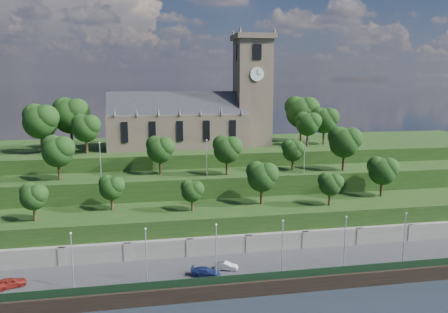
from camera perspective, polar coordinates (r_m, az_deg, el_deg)
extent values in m
plane|color=black|center=(65.50, 1.17, -17.98)|extent=(320.00, 320.00, 0.00)
cube|color=#2D2D30|center=(70.33, 0.17, -15.01)|extent=(160.00, 12.00, 2.00)
cube|color=black|center=(64.95, 1.18, -17.15)|extent=(160.00, 0.50, 2.20)
cube|color=black|center=(64.85, 1.07, -15.71)|extent=(160.00, 0.10, 1.20)
cube|color=slate|center=(75.15, -0.68, -12.07)|extent=(160.00, 2.00, 5.00)
cube|color=slate|center=(74.72, -20.34, -12.86)|extent=(1.20, 0.60, 5.00)
cube|color=slate|center=(73.59, -12.46, -12.81)|extent=(1.20, 0.60, 5.00)
cube|color=slate|center=(73.81, -4.50, -12.53)|extent=(1.20, 0.60, 5.00)
cube|color=slate|center=(75.36, 3.26, -12.02)|extent=(1.20, 0.60, 5.00)
cube|color=slate|center=(78.18, 10.55, -11.35)|extent=(1.20, 0.60, 5.00)
cube|color=slate|center=(82.12, 17.20, -10.58)|extent=(1.20, 0.60, 5.00)
cube|color=slate|center=(87.04, 23.14, -9.77)|extent=(1.20, 0.60, 5.00)
cube|color=#1A3411|center=(80.16, -1.41, -9.49)|extent=(160.00, 12.00, 8.00)
cube|color=#1A3411|center=(89.93, -2.51, -5.98)|extent=(160.00, 10.00, 12.00)
cube|color=#1A3411|center=(109.79, -4.01, -2.25)|extent=(160.00, 32.00, 15.00)
cube|color=brown|center=(103.63, -6.04, 3.43)|extent=(32.00, 12.00, 8.00)
cube|color=#212329|center=(103.25, -6.08, 5.64)|extent=(32.00, 10.18, 10.18)
cone|color=brown|center=(97.13, -14.13, 5.66)|extent=(0.70, 0.70, 1.80)
cone|color=brown|center=(96.94, -11.36, 5.76)|extent=(0.70, 0.70, 1.80)
cone|color=brown|center=(96.97, -8.59, 5.84)|extent=(0.70, 0.70, 1.80)
cone|color=brown|center=(97.22, -5.83, 5.91)|extent=(0.70, 0.70, 1.80)
cone|color=brown|center=(97.69, -3.08, 5.97)|extent=(0.70, 0.70, 1.80)
cone|color=brown|center=(98.39, -0.37, 6.01)|extent=(0.70, 0.70, 1.80)
cone|color=brown|center=(99.30, 2.30, 6.04)|extent=(0.70, 0.70, 1.80)
cube|color=black|center=(97.35, -12.84, 3.12)|extent=(1.40, 0.25, 4.50)
cube|color=black|center=(97.26, -9.31, 3.23)|extent=(1.40, 0.25, 4.50)
cube|color=black|center=(97.55, -5.78, 3.33)|extent=(1.40, 0.25, 4.50)
cube|color=black|center=(98.20, -2.28, 3.42)|extent=(1.40, 0.25, 4.50)
cube|color=black|center=(99.21, 1.16, 3.49)|extent=(1.40, 0.25, 4.50)
cube|color=brown|center=(105.87, 3.73, 8.22)|extent=(8.00, 8.00, 25.00)
cube|color=brown|center=(106.28, 3.82, 15.30)|extent=(9.20, 9.20, 1.20)
cone|color=brown|center=(101.62, 2.12, 16.24)|extent=(0.80, 0.80, 1.60)
cone|color=brown|center=(109.41, 1.18, 15.79)|extent=(0.80, 0.80, 1.60)
cone|color=brown|center=(103.62, 6.62, 16.06)|extent=(0.80, 0.80, 1.60)
cone|color=brown|center=(111.26, 5.38, 15.66)|extent=(0.80, 0.80, 1.60)
cube|color=black|center=(102.06, 4.36, 13.48)|extent=(2.00, 0.25, 3.50)
cube|color=black|center=(109.97, 3.26, 13.24)|extent=(2.00, 0.25, 3.50)
cube|color=black|center=(105.10, 1.57, 13.41)|extent=(0.25, 2.00, 3.50)
cube|color=black|center=(107.07, 5.97, 13.29)|extent=(0.25, 2.00, 3.50)
cylinder|color=white|center=(101.84, 4.33, 10.68)|extent=(3.20, 0.30, 3.20)
cylinder|color=white|center=(106.90, 5.94, 10.62)|extent=(0.30, 3.20, 3.20)
cube|color=black|center=(101.67, 4.36, 10.96)|extent=(0.12, 0.05, 1.10)
cube|color=black|center=(101.77, 4.58, 10.67)|extent=(0.80, 0.05, 0.12)
cylinder|color=#342614|center=(77.89, -23.49, -6.78)|extent=(0.48, 0.48, 2.72)
sphere|color=black|center=(77.21, -23.62, -4.91)|extent=(4.24, 4.24, 4.24)
sphere|color=black|center=(76.46, -23.11, -4.52)|extent=(3.18, 3.18, 3.18)
sphere|color=black|center=(77.69, -24.11, -4.21)|extent=(2.97, 2.97, 2.97)
cylinder|color=#342614|center=(79.84, -14.43, -5.86)|extent=(0.48, 0.48, 2.71)
sphere|color=black|center=(79.18, -14.51, -4.03)|extent=(4.22, 4.22, 4.22)
sphere|color=black|center=(78.56, -13.94, -3.65)|extent=(3.16, 3.16, 3.16)
sphere|color=black|center=(79.56, -15.04, -3.37)|extent=(2.95, 2.95, 2.95)
cylinder|color=#342614|center=(77.15, -4.18, -6.24)|extent=(0.47, 0.47, 2.39)
sphere|color=black|center=(76.53, -4.20, -4.58)|extent=(3.71, 3.71, 3.71)
sphere|color=black|center=(76.12, -3.62, -4.23)|extent=(2.79, 2.79, 2.79)
sphere|color=black|center=(76.74, -4.73, -3.98)|extent=(2.60, 2.60, 2.60)
cylinder|color=#342614|center=(81.25, 4.91, -5.03)|extent=(0.51, 0.51, 3.44)
sphere|color=black|center=(80.45, 4.95, -2.74)|extent=(5.35, 5.35, 5.35)
sphere|color=black|center=(80.06, 5.80, -2.23)|extent=(4.01, 4.01, 4.01)
sphere|color=black|center=(80.62, 4.19, -1.93)|extent=(3.74, 3.74, 3.74)
cylinder|color=#342614|center=(82.60, 13.62, -5.32)|extent=(0.48, 0.48, 2.63)
sphere|color=black|center=(81.98, 13.69, -3.61)|extent=(4.09, 4.09, 4.09)
sphere|color=black|center=(81.81, 14.35, -3.22)|extent=(3.07, 3.07, 3.07)
sphere|color=black|center=(81.96, 13.11, -3.00)|extent=(2.86, 2.86, 2.86)
cylinder|color=#342614|center=(91.59, 19.85, -3.88)|extent=(0.51, 0.51, 3.42)
sphere|color=black|center=(90.89, 19.97, -1.86)|extent=(5.32, 5.32, 5.32)
sphere|color=black|center=(90.83, 20.75, -1.40)|extent=(3.99, 3.99, 3.99)
sphere|color=black|center=(90.79, 19.29, -1.14)|extent=(3.72, 3.72, 3.72)
cylinder|color=#342614|center=(87.85, -20.74, -1.74)|extent=(0.52, 0.52, 3.70)
sphere|color=black|center=(87.24, -20.88, 0.56)|extent=(5.75, 5.75, 5.75)
sphere|color=black|center=(86.34, -20.24, 1.08)|extent=(4.31, 4.31, 4.31)
sphere|color=black|center=(87.96, -21.49, 1.35)|extent=(4.02, 4.02, 4.02)
cylinder|color=#342614|center=(88.38, -8.33, -1.24)|extent=(0.51, 0.51, 3.34)
sphere|color=black|center=(87.82, -8.39, 0.82)|extent=(5.20, 5.20, 5.20)
sphere|color=black|center=(87.22, -7.70, 1.30)|extent=(3.90, 3.90, 3.90)
sphere|color=black|center=(88.28, -9.01, 1.54)|extent=(3.64, 3.64, 3.64)
cylinder|color=#342614|center=(86.84, 0.38, -1.31)|extent=(0.51, 0.51, 3.42)
sphere|color=black|center=(86.25, 0.38, 0.84)|extent=(5.32, 5.32, 5.32)
sphere|color=black|center=(85.82, 1.15, 1.33)|extent=(3.99, 3.99, 3.99)
sphere|color=black|center=(86.57, -0.30, 1.59)|extent=(3.72, 3.72, 3.72)
cylinder|color=#342614|center=(92.48, 8.93, -0.94)|extent=(0.48, 0.48, 2.77)
sphere|color=black|center=(92.01, 8.98, 0.69)|extent=(4.31, 4.31, 4.31)
sphere|color=black|center=(91.80, 9.58, 1.06)|extent=(3.23, 3.23, 3.23)
sphere|color=black|center=(92.14, 8.44, 1.26)|extent=(3.01, 3.01, 3.01)
cylinder|color=#342614|center=(94.50, 15.33, -0.57)|extent=(0.54, 0.54, 3.98)
sphere|color=black|center=(93.90, 15.43, 1.74)|extent=(6.19, 6.19, 6.19)
sphere|color=black|center=(93.77, 16.31, 2.26)|extent=(4.64, 4.64, 4.64)
sphere|color=black|center=(93.97, 14.67, 2.54)|extent=(4.33, 4.33, 4.33)
cylinder|color=#342614|center=(102.00, -22.70, 1.66)|extent=(0.57, 0.57, 4.63)
sphere|color=black|center=(101.51, -22.87, 4.16)|extent=(7.20, 7.20, 7.20)
sphere|color=black|center=(100.41, -22.19, 4.76)|extent=(5.40, 5.40, 5.40)
sphere|color=black|center=(102.55, -23.50, 4.97)|extent=(5.04, 5.04, 5.04)
cylinder|color=#342614|center=(106.83, -19.27, 2.34)|extent=(0.59, 0.59, 5.08)
sphere|color=black|center=(106.34, -19.42, 4.96)|extent=(7.91, 7.91, 7.91)
sphere|color=black|center=(105.23, -18.67, 5.61)|extent=(5.93, 5.93, 5.93)
sphere|color=black|center=(107.43, -20.12, 5.81)|extent=(5.54, 5.54, 5.54)
cylinder|color=#342614|center=(98.47, -17.51, 1.42)|extent=(0.52, 0.52, 3.70)
sphere|color=black|center=(98.03, -17.62, 3.49)|extent=(5.75, 5.75, 5.75)
sphere|color=black|center=(97.24, -17.01, 3.98)|extent=(4.31, 4.31, 4.31)
sphere|color=black|center=(98.76, -18.18, 4.17)|extent=(4.03, 4.03, 4.03)
cylinder|color=#342614|center=(106.76, 10.82, 2.30)|extent=(0.52, 0.52, 3.56)
sphere|color=black|center=(106.37, 10.88, 4.14)|extent=(5.53, 5.53, 5.53)
sphere|color=black|center=(106.18, 11.56, 4.55)|extent=(4.15, 4.15, 4.15)
sphere|color=black|center=(106.57, 10.28, 4.77)|extent=(3.87, 3.87, 3.87)
cylinder|color=#342614|center=(114.55, 10.00, 3.21)|extent=(0.58, 0.58, 5.03)
sphere|color=black|center=(114.09, 10.07, 5.64)|extent=(7.82, 7.82, 7.82)
sphere|color=black|center=(113.83, 10.97, 6.19)|extent=(5.87, 5.87, 5.87)
sphere|color=black|center=(114.44, 9.28, 6.46)|extent=(5.48, 5.48, 5.48)
cylinder|color=#342614|center=(110.46, 12.88, 2.58)|extent=(0.54, 0.54, 3.95)
sphere|color=black|center=(110.05, 12.96, 4.55)|extent=(6.14, 6.14, 6.14)
sphere|color=black|center=(109.90, 13.70, 5.00)|extent=(4.61, 4.61, 4.61)
sphere|color=black|center=(110.23, 12.31, 5.23)|extent=(4.30, 4.30, 4.30)
cylinder|color=#B2B2B7|center=(64.96, -19.20, -12.92)|extent=(0.16, 0.16, 8.09)
sphere|color=silver|center=(63.49, -19.42, -9.45)|extent=(0.36, 0.36, 0.36)
cylinder|color=#B2B2B7|center=(64.12, -10.11, -12.81)|extent=(0.16, 0.16, 8.09)
sphere|color=silver|center=(62.63, -10.23, -9.29)|extent=(0.36, 0.36, 0.36)
cylinder|color=#B2B2B7|center=(64.83, -1.03, -12.39)|extent=(0.16, 0.16, 8.09)
sphere|color=silver|center=(63.36, -1.04, -8.90)|extent=(0.36, 0.36, 0.36)
cylinder|color=#B2B2B7|center=(67.05, 7.61, -11.70)|extent=(0.16, 0.16, 8.09)
sphere|color=silver|center=(65.63, 7.70, -8.32)|extent=(0.36, 0.36, 0.36)
cylinder|color=#B2B2B7|center=(70.62, 15.50, -10.84)|extent=(0.16, 0.16, 8.09)
sphere|color=silver|center=(69.27, 15.66, -7.62)|extent=(0.36, 0.36, 0.36)
cylinder|color=#B2B2B7|center=(75.36, 22.47, -9.91)|extent=(0.16, 0.16, 8.09)
sphere|color=silver|center=(74.10, 22.69, -6.88)|extent=(0.36, 0.36, 0.36)
cylinder|color=#B2B2B7|center=(84.48, -15.84, -0.74)|extent=(0.16, 0.16, 7.12)
sphere|color=silver|center=(83.90, -15.96, 1.73)|extent=(0.36, 0.36, 0.36)
cylinder|color=#B2B2B7|center=(84.86, -2.28, -0.31)|extent=(0.16, 0.16, 7.12)
sphere|color=silver|center=(84.28, -2.30, 2.15)|extent=(0.36, 0.36, 0.36)
cylinder|color=#B2B2B7|center=(89.80, 10.46, 0.10)|extent=(0.16, 0.16, 7.12)
sphere|color=silver|center=(89.25, 10.53, 2.43)|extent=(0.36, 0.36, 0.36)
imported|color=maroon|center=(70.26, -26.15, -14.58)|extent=(4.55, 3.19, 1.44)
imported|color=silver|center=(68.91, 0.33, -14.12)|extent=(3.72, 2.49, 1.16)
imported|color=navy|center=(66.94, -2.38, -14.82)|extent=(4.80, 3.18, 1.29)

